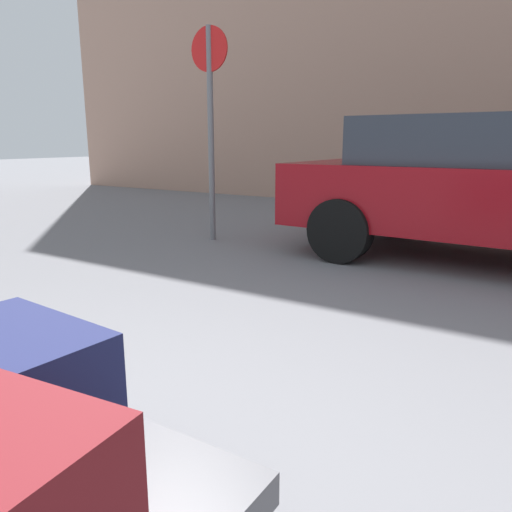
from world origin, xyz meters
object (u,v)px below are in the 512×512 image
object	(u,v)px
luggage_cart	(15,499)
parked_car	(509,186)
duffel_bag_navy_rear_right	(16,383)
no_parking_sign	(210,112)

from	to	relation	value
luggage_cart	parked_car	distance (m)	4.81
duffel_bag_navy_rear_right	parked_car	distance (m)	4.69
luggage_cart	no_parking_sign	world-z (taller)	no_parking_sign
luggage_cart	no_parking_sign	distance (m)	5.02
parked_car	no_parking_sign	bearing A→B (deg)	-169.85
luggage_cart	parked_car	bearing A→B (deg)	82.09
luggage_cart	parked_car	xyz separation A→B (m)	(0.66, 4.74, 0.49)
duffel_bag_navy_rear_right	no_parking_sign	bearing A→B (deg)	124.18
duffel_bag_navy_rear_right	parked_car	xyz separation A→B (m)	(0.81, 4.61, 0.26)
no_parking_sign	duffel_bag_navy_rear_right	bearing A→B (deg)	-59.96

